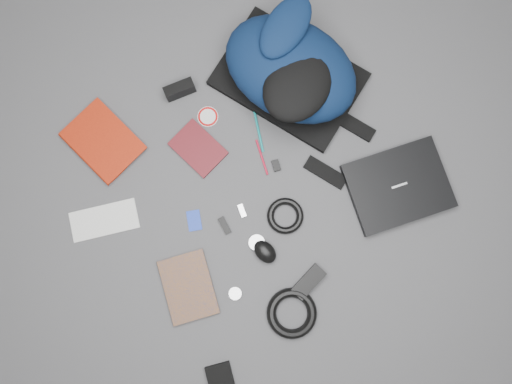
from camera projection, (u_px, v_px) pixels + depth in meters
ground at (256, 193)px, 1.78m from camera, size 4.00×4.00×0.00m
backpack at (291, 69)px, 1.72m from camera, size 0.56×0.64×0.23m
laptop at (398, 186)px, 1.77m from camera, size 0.41×0.35×0.03m
textbook_red at (83, 160)px, 1.78m from camera, size 0.24×0.29×0.03m
comic_book at (165, 294)px, 1.73m from camera, size 0.23×0.27×0.02m
envelope at (104, 220)px, 1.77m from camera, size 0.26×0.19×0.00m
dvd_case at (198, 148)px, 1.80m from camera, size 0.16×0.20×0.01m
compact_camera at (180, 90)px, 1.80m from camera, size 0.12×0.06×0.06m
sticker_disc at (208, 117)px, 1.82m from camera, size 0.08×0.08×0.00m
pen_teal at (259, 131)px, 1.81m from camera, size 0.07×0.15×0.01m
pen_red at (262, 157)px, 1.79m from camera, size 0.05×0.13×0.01m
id_badge at (194, 220)px, 1.77m from camera, size 0.07×0.09×0.00m
usb_black at (225, 225)px, 1.76m from camera, size 0.03×0.07×0.01m
usb_silver at (242, 211)px, 1.77m from camera, size 0.03×0.05×0.01m
key_fob at (276, 166)px, 1.79m from camera, size 0.04×0.05×0.01m
mouse at (265, 252)px, 1.73m from camera, size 0.08×0.10×0.05m
headphone_left at (235, 293)px, 1.73m from camera, size 0.05×0.05×0.01m
headphone_right at (257, 243)px, 1.75m from camera, size 0.07×0.07×0.01m
cable_coil at (285, 216)px, 1.76m from camera, size 0.16×0.16×0.03m
power_brick at (309, 282)px, 1.73m from camera, size 0.13×0.08×0.03m
power_cord_coil at (292, 313)px, 1.71m from camera, size 0.18×0.18×0.03m
pouch at (220, 377)px, 1.69m from camera, size 0.11×0.11×0.02m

